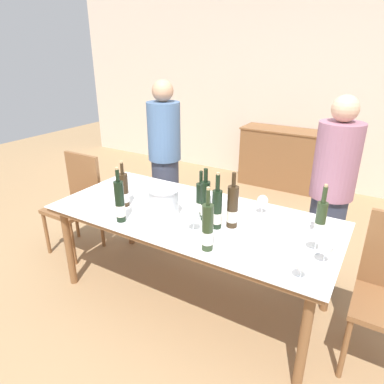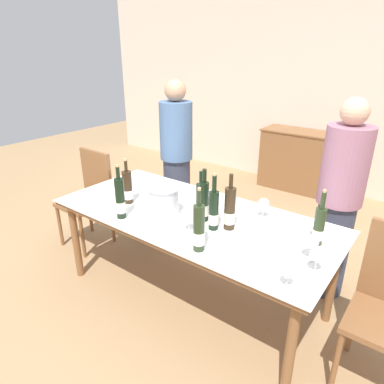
{
  "view_description": "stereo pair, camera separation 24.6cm",
  "coord_description": "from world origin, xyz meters",
  "px_view_note": "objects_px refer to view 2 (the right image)",
  "views": [
    {
      "loc": [
        1.17,
        -1.95,
        1.87
      ],
      "look_at": [
        0.0,
        0.0,
        0.92
      ],
      "focal_mm": 32.0,
      "sensor_mm": 36.0,
      "label": 1
    },
    {
      "loc": [
        1.37,
        -1.81,
        1.87
      ],
      "look_at": [
        0.0,
        0.0,
        0.92
      ],
      "focal_mm": 32.0,
      "sensor_mm": 36.0,
      "label": 2
    }
  ],
  "objects_px": {
    "wine_glass_5": "(212,202)",
    "chair_left_end": "(90,192)",
    "wine_bottle_5": "(230,210)",
    "person_guest_left": "(338,204)",
    "wine_glass_3": "(264,204)",
    "wine_glass_2": "(288,272)",
    "wine_bottle_1": "(201,201)",
    "wine_glass_0": "(311,243)",
    "wine_bottle_3": "(120,199)",
    "wine_bottle_0": "(319,226)",
    "wine_bottle_2": "(214,211)",
    "person_host": "(177,160)",
    "sideboard_cabinet": "(302,161)",
    "wine_bottle_6": "(204,202)",
    "ice_bucket": "(164,200)",
    "wine_bottle_4": "(128,188)",
    "wine_glass_4": "(317,255)",
    "wine_glass_1": "(189,216)",
    "dining_table": "(192,222)",
    "wine_bottle_7": "(199,229)"
  },
  "relations": [
    {
      "from": "wine_glass_5",
      "to": "chair_left_end",
      "type": "bearing_deg",
      "value": 179.06
    },
    {
      "from": "wine_bottle_5",
      "to": "person_guest_left",
      "type": "bearing_deg",
      "value": 56.11
    },
    {
      "from": "wine_glass_3",
      "to": "person_guest_left",
      "type": "height_order",
      "value": "person_guest_left"
    },
    {
      "from": "wine_bottle_5",
      "to": "wine_glass_2",
      "type": "distance_m",
      "value": 0.67
    },
    {
      "from": "wine_bottle_1",
      "to": "wine_glass_0",
      "type": "bearing_deg",
      "value": -5.05
    },
    {
      "from": "wine_bottle_3",
      "to": "chair_left_end",
      "type": "distance_m",
      "value": 1.12
    },
    {
      "from": "wine_bottle_0",
      "to": "chair_left_end",
      "type": "height_order",
      "value": "wine_bottle_0"
    },
    {
      "from": "wine_bottle_2",
      "to": "person_host",
      "type": "xyz_separation_m",
      "value": [
        -1.05,
        0.88,
        -0.07
      ]
    },
    {
      "from": "wine_bottle_1",
      "to": "person_host",
      "type": "xyz_separation_m",
      "value": [
        -0.86,
        0.77,
        -0.05
      ]
    },
    {
      "from": "wine_bottle_5",
      "to": "sideboard_cabinet",
      "type": "bearing_deg",
      "value": 100.06
    },
    {
      "from": "wine_bottle_6",
      "to": "ice_bucket",
      "type": "bearing_deg",
      "value": -161.56
    },
    {
      "from": "wine_bottle_4",
      "to": "wine_glass_4",
      "type": "relative_size",
      "value": 2.37
    },
    {
      "from": "sideboard_cabinet",
      "to": "wine_bottle_3",
      "type": "height_order",
      "value": "wine_bottle_3"
    },
    {
      "from": "wine_bottle_1",
      "to": "person_host",
      "type": "height_order",
      "value": "person_host"
    },
    {
      "from": "wine_bottle_5",
      "to": "wine_glass_3",
      "type": "xyz_separation_m",
      "value": [
        0.11,
        0.28,
        -0.03
      ]
    },
    {
      "from": "wine_bottle_2",
      "to": "wine_glass_4",
      "type": "height_order",
      "value": "wine_bottle_2"
    },
    {
      "from": "wine_glass_1",
      "to": "wine_glass_3",
      "type": "distance_m",
      "value": 0.57
    },
    {
      "from": "wine_glass_4",
      "to": "chair_left_end",
      "type": "height_order",
      "value": "chair_left_end"
    },
    {
      "from": "wine_glass_2",
      "to": "person_guest_left",
      "type": "relative_size",
      "value": 0.08
    },
    {
      "from": "wine_bottle_4",
      "to": "wine_bottle_6",
      "type": "xyz_separation_m",
      "value": [
        0.65,
        0.11,
        0.02
      ]
    },
    {
      "from": "dining_table",
      "to": "ice_bucket",
      "type": "xyz_separation_m",
      "value": [
        -0.17,
        -0.12,
        0.17
      ]
    },
    {
      "from": "wine_bottle_0",
      "to": "wine_glass_4",
      "type": "distance_m",
      "value": 0.32
    },
    {
      "from": "ice_bucket",
      "to": "wine_bottle_2",
      "type": "xyz_separation_m",
      "value": [
        0.42,
        0.03,
        0.02
      ]
    },
    {
      "from": "wine_bottle_4",
      "to": "wine_glass_4",
      "type": "distance_m",
      "value": 1.5
    },
    {
      "from": "ice_bucket",
      "to": "wine_bottle_0",
      "type": "height_order",
      "value": "wine_bottle_0"
    },
    {
      "from": "wine_bottle_1",
      "to": "wine_glass_1",
      "type": "xyz_separation_m",
      "value": [
        0.08,
        -0.24,
        -0.01
      ]
    },
    {
      "from": "wine_bottle_0",
      "to": "wine_glass_0",
      "type": "distance_m",
      "value": 0.19
    },
    {
      "from": "wine_bottle_7",
      "to": "wine_glass_3",
      "type": "bearing_deg",
      "value": 79.38
    },
    {
      "from": "wine_bottle_0",
      "to": "chair_left_end",
      "type": "distance_m",
      "value": 2.25
    },
    {
      "from": "ice_bucket",
      "to": "person_host",
      "type": "bearing_deg",
      "value": 124.85
    },
    {
      "from": "wine_glass_2",
      "to": "wine_glass_3",
      "type": "bearing_deg",
      "value": 125.32
    },
    {
      "from": "ice_bucket",
      "to": "wine_bottle_7",
      "type": "distance_m",
      "value": 0.55
    },
    {
      "from": "wine_bottle_1",
      "to": "wine_bottle_5",
      "type": "xyz_separation_m",
      "value": [
        0.27,
        -0.04,
        0.02
      ]
    },
    {
      "from": "ice_bucket",
      "to": "chair_left_end",
      "type": "height_order",
      "value": "same"
    },
    {
      "from": "sideboard_cabinet",
      "to": "ice_bucket",
      "type": "xyz_separation_m",
      "value": [
        -0.0,
        -2.9,
        0.43
      ]
    },
    {
      "from": "sideboard_cabinet",
      "to": "wine_bottle_1",
      "type": "xyz_separation_m",
      "value": [
        0.22,
        -2.75,
        0.44
      ]
    },
    {
      "from": "wine_glass_4",
      "to": "person_host",
      "type": "distance_m",
      "value": 2.01
    },
    {
      "from": "wine_glass_1",
      "to": "person_guest_left",
      "type": "relative_size",
      "value": 0.1
    },
    {
      "from": "wine_bottle_1",
      "to": "wine_glass_4",
      "type": "height_order",
      "value": "wine_bottle_1"
    },
    {
      "from": "wine_bottle_4",
      "to": "wine_glass_1",
      "type": "height_order",
      "value": "wine_bottle_4"
    },
    {
      "from": "person_host",
      "to": "person_guest_left",
      "type": "relative_size",
      "value": 1.02
    },
    {
      "from": "wine_bottle_2",
      "to": "wine_bottle_6",
      "type": "height_order",
      "value": "wine_bottle_2"
    },
    {
      "from": "wine_bottle_2",
      "to": "wine_bottle_4",
      "type": "distance_m",
      "value": 0.78
    },
    {
      "from": "wine_bottle_4",
      "to": "wine_glass_5",
      "type": "bearing_deg",
      "value": 16.73
    },
    {
      "from": "person_host",
      "to": "wine_bottle_2",
      "type": "bearing_deg",
      "value": -39.98
    },
    {
      "from": "wine_bottle_0",
      "to": "wine_bottle_5",
      "type": "height_order",
      "value": "wine_bottle_5"
    },
    {
      "from": "sideboard_cabinet",
      "to": "chair_left_end",
      "type": "height_order",
      "value": "chair_left_end"
    },
    {
      "from": "ice_bucket",
      "to": "chair_left_end",
      "type": "relative_size",
      "value": 0.24
    },
    {
      "from": "wine_bottle_3",
      "to": "wine_glass_1",
      "type": "distance_m",
      "value": 0.54
    },
    {
      "from": "wine_glass_0",
      "to": "person_host",
      "type": "relative_size",
      "value": 0.1
    }
  ]
}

